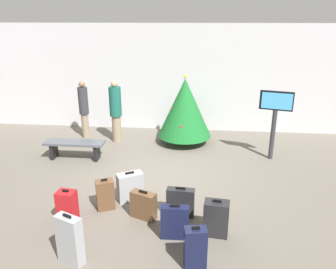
# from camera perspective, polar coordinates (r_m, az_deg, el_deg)

# --- Properties ---
(ground_plane) EXTENTS (16.00, 16.00, 0.00)m
(ground_plane) POSITION_cam_1_polar(r_m,az_deg,el_deg) (7.78, -2.17, -7.47)
(ground_plane) COLOR #665E54
(back_wall) EXTENTS (16.00, 0.20, 3.38)m
(back_wall) POSITION_cam_1_polar(r_m,az_deg,el_deg) (10.78, 0.40, 9.72)
(back_wall) COLOR silver
(back_wall) RESTS_ON ground_plane
(holiday_tree) EXTENTS (1.56, 1.56, 2.05)m
(holiday_tree) POSITION_cam_1_polar(r_m,az_deg,el_deg) (9.56, 2.93, 4.66)
(holiday_tree) COLOR #4C3319
(holiday_tree) RESTS_ON ground_plane
(flight_info_kiosk) EXTENTS (0.81, 0.29, 1.81)m
(flight_info_kiosk) POSITION_cam_1_polar(r_m,az_deg,el_deg) (8.81, 18.04, 3.56)
(flight_info_kiosk) COLOR #333338
(flight_info_kiosk) RESTS_ON ground_plane
(waiting_bench) EXTENTS (1.57, 0.44, 0.48)m
(waiting_bench) POSITION_cam_1_polar(r_m,az_deg,el_deg) (8.98, -15.84, -1.90)
(waiting_bench) COLOR #4C5159
(waiting_bench) RESTS_ON ground_plane
(traveller_0) EXTENTS (0.46, 0.46, 1.85)m
(traveller_0) POSITION_cam_1_polar(r_m,az_deg,el_deg) (9.83, -9.04, 4.25)
(traveller_0) COLOR gray
(traveller_0) RESTS_ON ground_plane
(traveller_1) EXTENTS (0.34, 0.34, 1.76)m
(traveller_1) POSITION_cam_1_polar(r_m,az_deg,el_deg) (10.38, -14.36, 4.49)
(traveller_1) COLOR gray
(traveller_1) RESTS_ON ground_plane
(suitcase_0) EXTENTS (0.35, 0.29, 0.65)m
(suitcase_0) POSITION_cam_1_polar(r_m,az_deg,el_deg) (6.37, -17.04, -11.84)
(suitcase_0) COLOR #B2191E
(suitcase_0) RESTS_ON ground_plane
(suitcase_1) EXTENTS (0.53, 0.21, 0.59)m
(suitcase_1) POSITION_cam_1_polar(r_m,az_deg,el_deg) (6.30, 2.17, -11.62)
(suitcase_1) COLOR #232326
(suitcase_1) RESTS_ON ground_plane
(suitcase_2) EXTENTS (0.45, 0.33, 0.83)m
(suitcase_2) POSITION_cam_1_polar(r_m,az_deg,el_deg) (5.38, -16.63, -17.07)
(suitcase_2) COLOR #9EA0A5
(suitcase_2) RESTS_ON ground_plane
(suitcase_3) EXTENTS (0.36, 0.26, 0.70)m
(suitcase_3) POSITION_cam_1_polar(r_m,az_deg,el_deg) (5.16, 4.74, -18.96)
(suitcase_3) COLOR #141938
(suitcase_3) RESTS_ON ground_plane
(suitcase_4) EXTENTS (0.51, 0.36, 0.56)m
(suitcase_4) POSITION_cam_1_polar(r_m,az_deg,el_deg) (6.25, -4.28, -12.10)
(suitcase_4) COLOR brown
(suitcase_4) RESTS_ON ground_plane
(suitcase_5) EXTENTS (0.40, 0.35, 0.64)m
(suitcase_5) POSITION_cam_1_polar(r_m,az_deg,el_deg) (6.60, -10.80, -10.18)
(suitcase_5) COLOR brown
(suitcase_5) RESTS_ON ground_plane
(suitcase_6) EXTENTS (0.48, 0.18, 0.64)m
(suitcase_6) POSITION_cam_1_polar(r_m,az_deg,el_deg) (5.72, 1.19, -14.92)
(suitcase_6) COLOR #141938
(suitcase_6) RESTS_ON ground_plane
(suitcase_7) EXTENTS (0.57, 0.47, 0.62)m
(suitcase_7) POSITION_cam_1_polar(r_m,az_deg,el_deg) (6.83, -6.56, -8.95)
(suitcase_7) COLOR #9EA0A5
(suitcase_7) RESTS_ON ground_plane
(suitcase_8) EXTENTS (0.45, 0.31, 0.67)m
(suitcase_8) POSITION_cam_1_polar(r_m,az_deg,el_deg) (5.83, 8.33, -14.16)
(suitcase_8) COLOR #232326
(suitcase_8) RESTS_ON ground_plane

